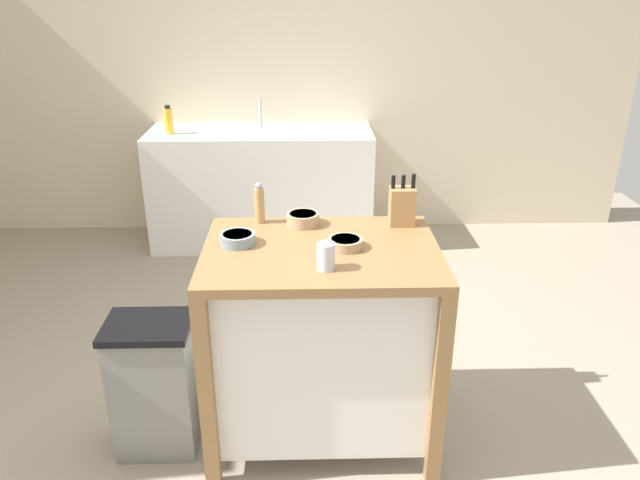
{
  "coord_description": "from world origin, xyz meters",
  "views": [
    {
      "loc": [
        0.13,
        -2.33,
        1.94
      ],
      "look_at": [
        0.2,
        0.12,
        0.88
      ],
      "focal_mm": 34.02,
      "sensor_mm": 36.0,
      "label": 1
    }
  ],
  "objects": [
    {
      "name": "kitchen_island",
      "position": [
        0.2,
        -0.08,
        0.52
      ],
      "size": [
        0.97,
        0.71,
        0.93
      ],
      "color": "olive",
      "rests_on": "ground"
    },
    {
      "name": "bottle_dish_soap",
      "position": [
        -0.86,
        2.1,
        0.99
      ],
      "size": [
        0.06,
        0.06,
        0.21
      ],
      "color": "yellow",
      "rests_on": "sink_counter"
    },
    {
      "name": "wall_back",
      "position": [
        0.0,
        2.52,
        1.3
      ],
      "size": [
        5.51,
        0.1,
        2.6
      ],
      "primitive_type": "cube",
      "color": "beige",
      "rests_on": "ground"
    },
    {
      "name": "bowl_ceramic_wide",
      "position": [
        0.3,
        -0.07,
        0.95
      ],
      "size": [
        0.14,
        0.14,
        0.04
      ],
      "color": "tan",
      "rests_on": "kitchen_island"
    },
    {
      "name": "knife_block",
      "position": [
        0.56,
        0.18,
        1.02
      ],
      "size": [
        0.11,
        0.09,
        0.23
      ],
      "color": "#AD7F4C",
      "rests_on": "kitchen_island"
    },
    {
      "name": "pepper_grinder",
      "position": [
        -0.07,
        0.22,
        1.02
      ],
      "size": [
        0.04,
        0.04,
        0.19
      ],
      "color": "tan",
      "rests_on": "kitchen_island"
    },
    {
      "name": "drinking_cup",
      "position": [
        0.21,
        -0.27,
        0.98
      ],
      "size": [
        0.07,
        0.07,
        0.1
      ],
      "color": "silver",
      "rests_on": "kitchen_island"
    },
    {
      "name": "bowl_ceramic_small",
      "position": [
        -0.15,
        -0.02,
        0.95
      ],
      "size": [
        0.15,
        0.15,
        0.05
      ],
      "color": "gray",
      "rests_on": "kitchen_island"
    },
    {
      "name": "sink_counter",
      "position": [
        -0.2,
        2.17,
        0.45
      ],
      "size": [
        1.68,
        0.6,
        0.89
      ],
      "color": "white",
      "rests_on": "ground"
    },
    {
      "name": "ground_plane",
      "position": [
        0.0,
        0.0,
        0.0
      ],
      "size": [
        6.51,
        6.51,
        0.0
      ],
      "primitive_type": "plane",
      "color": "gray",
      "rests_on": "ground"
    },
    {
      "name": "trash_bin",
      "position": [
        -0.53,
        -0.15,
        0.32
      ],
      "size": [
        0.36,
        0.28,
        0.63
      ],
      "color": "slate",
      "rests_on": "ground"
    },
    {
      "name": "bowl_stoneware_deep",
      "position": [
        0.12,
        0.18,
        0.96
      ],
      "size": [
        0.15,
        0.15,
        0.05
      ],
      "color": "tan",
      "rests_on": "kitchen_island"
    },
    {
      "name": "sink_faucet",
      "position": [
        -0.2,
        2.31,
        1.0
      ],
      "size": [
        0.02,
        0.02,
        0.22
      ],
      "color": "#B7BCC1",
      "rests_on": "sink_counter"
    }
  ]
}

